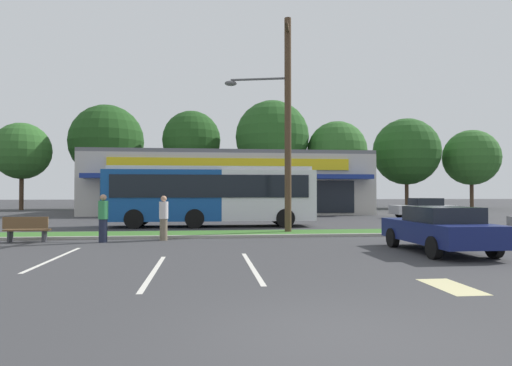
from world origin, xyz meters
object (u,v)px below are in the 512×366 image
(car_2, at_px, (439,228))
(city_bus, at_px, (211,194))
(car_0, at_px, (423,208))
(utility_pole, at_px, (285,118))
(bus_stop_bench, at_px, (27,229))
(pedestrian_by_pole, at_px, (164,218))
(pedestrian_near_bench, at_px, (103,218))

(car_2, bearing_deg, city_bus, 30.95)
(car_0, bearing_deg, utility_pole, 42.18)
(city_bus, relative_size, car_0, 2.60)
(bus_stop_bench, xyz_separation_m, pedestrian_by_pole, (5.00, 0.12, 0.36))
(car_0, bearing_deg, pedestrian_near_bench, 34.84)
(city_bus, distance_m, car_0, 16.33)
(utility_pole, relative_size, pedestrian_near_bench, 5.44)
(car_2, height_order, pedestrian_near_bench, pedestrian_near_bench)
(city_bus, relative_size, bus_stop_bench, 7.04)
(car_0, height_order, car_2, car_0)
(city_bus, height_order, pedestrian_by_pole, city_bus)
(city_bus, height_order, car_0, city_bus)
(bus_stop_bench, distance_m, pedestrian_by_pole, 5.02)
(city_bus, relative_size, car_2, 2.52)
(utility_pole, height_order, car_0, utility_pole)
(utility_pole, bearing_deg, city_bus, 123.27)
(city_bus, distance_m, car_2, 13.44)
(city_bus, height_order, bus_stop_bench, city_bus)
(car_2, bearing_deg, utility_pole, 29.16)
(car_0, distance_m, pedestrian_near_bench, 23.45)
(utility_pole, height_order, city_bus, utility_pole)
(utility_pole, distance_m, city_bus, 6.78)
(bus_stop_bench, distance_m, car_2, 14.49)
(car_2, bearing_deg, pedestrian_near_bench, 69.78)
(pedestrian_near_bench, bearing_deg, pedestrian_by_pole, 109.32)
(car_0, distance_m, pedestrian_by_pole, 21.42)
(pedestrian_by_pole, bearing_deg, pedestrian_near_bench, -147.52)
(utility_pole, xyz_separation_m, pedestrian_near_bench, (-7.29, -2.56, -4.29))
(bus_stop_bench, relative_size, car_0, 0.37)
(city_bus, bearing_deg, utility_pole, -55.88)
(car_2, bearing_deg, bus_stop_bench, 72.34)
(bus_stop_bench, bearing_deg, car_0, -149.43)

